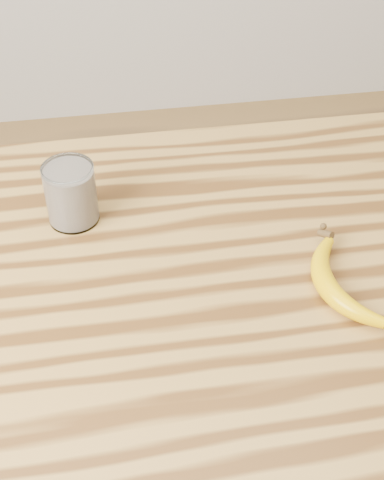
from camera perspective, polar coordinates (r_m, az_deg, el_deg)
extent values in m
cube|color=#A17636|center=(1.07, -1.19, -3.27)|extent=(1.20, 0.80, 0.04)
cylinder|color=brown|center=(1.74, 15.27, -3.83)|extent=(0.06, 0.06, 0.86)
cylinder|color=white|center=(1.13, -10.30, 3.91)|extent=(0.09, 0.09, 0.11)
torus|color=white|center=(1.10, -10.62, 6.07)|extent=(0.09, 0.09, 0.00)
cylinder|color=beige|center=(1.13, -10.27, 3.76)|extent=(0.08, 0.08, 0.09)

